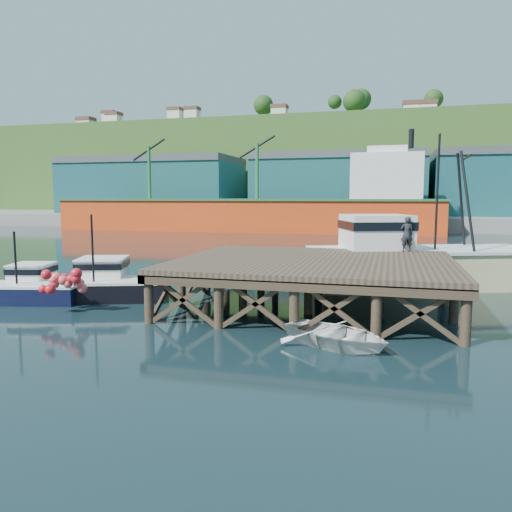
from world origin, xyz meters
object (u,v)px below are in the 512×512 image
(trawler, at_px, (419,256))
(boat_black, at_px, (99,283))
(boat_navy, at_px, (26,287))
(dinghy, at_px, (336,334))
(dockworker, at_px, (407,234))

(trawler, bearing_deg, boat_black, -174.08)
(boat_navy, xyz_separation_m, boat_black, (2.94, 1.50, 0.08))
(trawler, bearing_deg, dinghy, -124.77)
(boat_navy, height_order, trawler, trawler)
(boat_black, bearing_deg, dinghy, -40.94)
(dockworker, bearing_deg, boat_black, 3.51)
(boat_navy, xyz_separation_m, dinghy, (14.84, -3.33, -0.28))
(boat_black, bearing_deg, boat_navy, -171.70)
(boat_black, height_order, dockworker, boat_black)
(trawler, height_order, dockworker, trawler)
(boat_navy, distance_m, trawler, 20.12)
(dinghy, relative_size, dockworker, 2.15)
(trawler, relative_size, dinghy, 3.42)
(dinghy, distance_m, dockworker, 10.80)
(boat_navy, height_order, dinghy, boat_navy)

